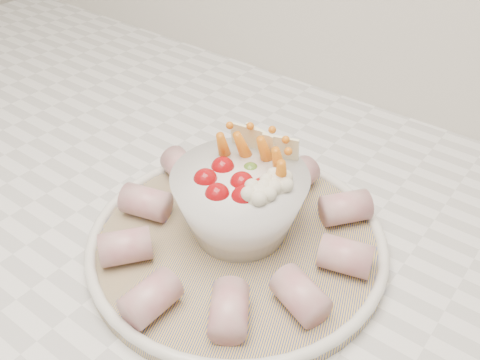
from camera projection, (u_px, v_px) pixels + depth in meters
The scene contains 3 objects.
serving_platter at pixel (237, 242), 0.57m from camera, with size 0.41×0.41×0.02m.
veggie_bowl at pixel (241, 200), 0.55m from camera, with size 0.14×0.14×0.11m.
cured_meat_rolls at pixel (237, 226), 0.56m from camera, with size 0.29×0.28×0.03m.
Camera 1 is at (0.10, 1.05, 1.33)m, focal length 40.00 mm.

